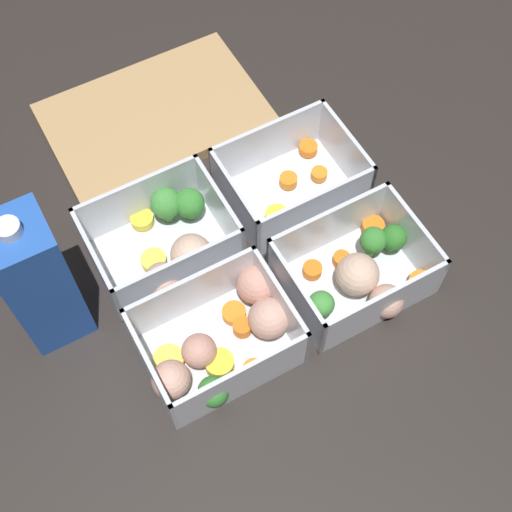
% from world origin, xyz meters
% --- Properties ---
extents(ground_plane, '(4.00, 4.00, 0.00)m').
position_xyz_m(ground_plane, '(0.00, 0.00, 0.00)').
color(ground_plane, '#282321').
extents(container_near_left, '(0.18, 0.13, 0.07)m').
position_xyz_m(container_near_left, '(-0.08, -0.07, 0.03)').
color(container_near_left, silver).
rests_on(container_near_left, ground_plane).
extents(container_near_right, '(0.16, 0.13, 0.07)m').
position_xyz_m(container_near_right, '(0.09, -0.08, 0.03)').
color(container_near_right, silver).
rests_on(container_near_right, ground_plane).
extents(container_far_left, '(0.16, 0.14, 0.07)m').
position_xyz_m(container_far_left, '(-0.08, 0.07, 0.03)').
color(container_far_left, silver).
rests_on(container_far_left, ground_plane).
extents(container_far_right, '(0.16, 0.13, 0.07)m').
position_xyz_m(container_far_right, '(0.09, 0.07, 0.02)').
color(container_far_right, silver).
rests_on(container_far_right, ground_plane).
extents(juice_carton, '(0.07, 0.07, 0.20)m').
position_xyz_m(juice_carton, '(-0.23, 0.05, 0.10)').
color(juice_carton, blue).
rests_on(juice_carton, ground_plane).
extents(cutting_board, '(0.28, 0.18, 0.02)m').
position_xyz_m(cutting_board, '(-0.01, 0.26, 0.01)').
color(cutting_board, tan).
rests_on(cutting_board, ground_plane).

